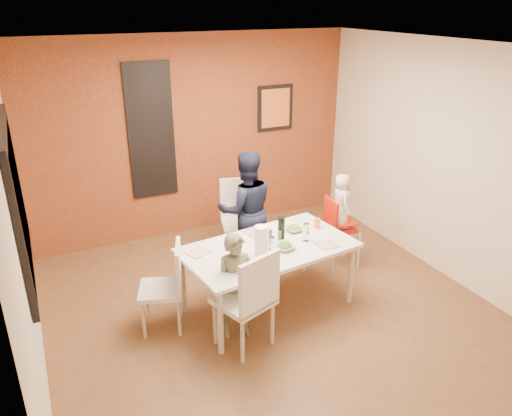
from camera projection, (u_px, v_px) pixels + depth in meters
name	position (u px, v px, depth m)	size (l,w,h in m)	color
ground	(268.00, 307.00, 5.41)	(4.50, 4.50, 0.00)	brown
ceiling	(271.00, 46.00, 4.36)	(4.50, 4.50, 0.02)	white
wall_back	(195.00, 137.00, 6.76)	(4.50, 0.02, 2.70)	beige
wall_front	(436.00, 311.00, 3.01)	(4.50, 0.02, 2.70)	beige
wall_left	(19.00, 233.00, 4.00)	(0.02, 4.50, 2.70)	beige
wall_right	(443.00, 161.00, 5.77)	(0.02, 4.50, 2.70)	beige
brick_accent_wall	(195.00, 137.00, 6.74)	(4.50, 0.02, 2.70)	maroon
picture_window_frame	(17.00, 201.00, 4.10)	(0.05, 1.70, 1.30)	black
picture_window_pane	(19.00, 201.00, 4.11)	(0.02, 1.55, 1.15)	black
glassblock_strip	(151.00, 131.00, 6.44)	(0.55, 0.03, 1.70)	silver
glassblock_surround	(151.00, 132.00, 6.43)	(0.60, 0.03, 1.76)	black
art_print_frame	(275.00, 108.00, 7.08)	(0.54, 0.03, 0.64)	black
art_print_canvas	(276.00, 108.00, 7.07)	(0.44, 0.01, 0.54)	orange
dining_table	(268.00, 252.00, 5.16)	(1.86, 1.18, 0.73)	white
chair_near	(250.00, 296.00, 4.56)	(0.60, 0.60, 1.02)	white
chair_far	(240.00, 215.00, 6.30)	(0.57, 0.57, 1.01)	white
chair_left	(169.00, 282.00, 4.91)	(0.53, 0.53, 0.91)	silver
high_chair	(338.00, 226.00, 6.04)	(0.41, 0.41, 0.90)	red
child_near	(237.00, 286.00, 4.76)	(0.40, 0.26, 1.10)	#5C5C41
child_far	(246.00, 210.00, 6.02)	(0.71, 0.55, 1.46)	black
toddler	(341.00, 201.00, 5.92)	(0.33, 0.21, 0.67)	silver
plate_near_left	(249.00, 272.00, 4.64)	(0.21, 0.21, 0.01)	white
plate_far_mid	(256.00, 232.00, 5.43)	(0.22, 0.22, 0.01)	silver
plate_near_right	(327.00, 245.00, 5.16)	(0.20, 0.20, 0.01)	white
plate_far_left	(197.00, 252.00, 5.01)	(0.21, 0.21, 0.01)	white
salad_bowl_a	(285.00, 247.00, 5.07)	(0.21, 0.21, 0.05)	silver
salad_bowl_b	(294.00, 229.00, 5.47)	(0.19, 0.19, 0.05)	silver
wine_bottle	(281.00, 230.00, 5.18)	(0.07, 0.07, 0.28)	black
wine_glass_a	(272.00, 246.00, 4.94)	(0.07, 0.07, 0.19)	silver
wine_glass_b	(306.00, 232.00, 5.22)	(0.07, 0.07, 0.20)	white
paper_towel_roll	(261.00, 240.00, 4.93)	(0.13, 0.13, 0.30)	white
condiment_red	(281.00, 234.00, 5.22)	(0.04, 0.04, 0.16)	red
condiment_green	(280.00, 238.00, 5.15)	(0.04, 0.04, 0.15)	#327326
condiment_brown	(270.00, 236.00, 5.21)	(0.04, 0.04, 0.14)	brown
sippy_cup	(317.00, 223.00, 5.53)	(0.07, 0.07, 0.11)	orange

